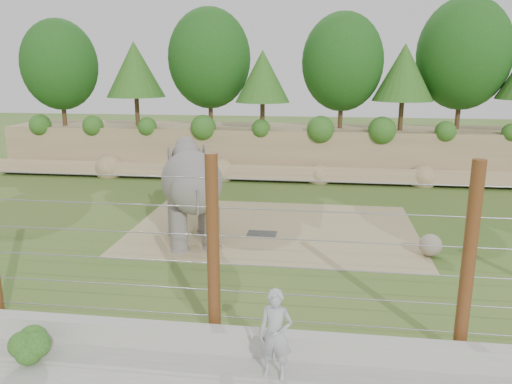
# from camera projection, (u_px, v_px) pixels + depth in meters

# --- Properties ---
(ground) EXTENTS (90.00, 90.00, 0.00)m
(ground) POSITION_uv_depth(u_px,v_px,m) (247.00, 259.00, 15.02)
(ground) COLOR #3D6420
(ground) RESTS_ON ground
(back_embankment) EXTENTS (30.00, 5.52, 8.77)m
(back_embankment) POSITION_uv_depth(u_px,v_px,m) (295.00, 100.00, 26.15)
(back_embankment) COLOR #8B7652
(back_embankment) RESTS_ON ground
(dirt_patch) EXTENTS (10.00, 7.00, 0.02)m
(dirt_patch) POSITION_uv_depth(u_px,v_px,m) (274.00, 229.00, 17.83)
(dirt_patch) COLOR tan
(dirt_patch) RESTS_ON ground
(drain_grate) EXTENTS (1.00, 0.60, 0.03)m
(drain_grate) POSITION_uv_depth(u_px,v_px,m) (262.00, 234.00, 17.25)
(drain_grate) COLOR #262628
(drain_grate) RESTS_ON dirt_patch
(elephant) EXTENTS (2.96, 4.27, 3.18)m
(elephant) POSITION_uv_depth(u_px,v_px,m) (192.00, 195.00, 16.20)
(elephant) COLOR slate
(elephant) RESTS_ON ground
(stone_ball) EXTENTS (0.69, 0.69, 0.69)m
(stone_ball) POSITION_uv_depth(u_px,v_px,m) (430.00, 245.00, 15.17)
(stone_ball) COLOR gray
(stone_ball) RESTS_ON dirt_patch
(retaining_wall) EXTENTS (26.00, 0.35, 0.50)m
(retaining_wall) POSITION_uv_depth(u_px,v_px,m) (210.00, 339.00, 10.15)
(retaining_wall) COLOR #A1A095
(retaining_wall) RESTS_ON ground
(barrier_fence) EXTENTS (20.26, 0.26, 4.00)m
(barrier_fence) POSITION_uv_depth(u_px,v_px,m) (213.00, 250.00, 10.20)
(barrier_fence) COLOR #5C2B14
(barrier_fence) RESTS_ON ground
(walkway_shrub) EXTENTS (0.65, 0.65, 0.65)m
(walkway_shrub) POSITION_uv_depth(u_px,v_px,m) (32.00, 344.00, 9.81)
(walkway_shrub) COLOR #225618
(walkway_shrub) RESTS_ON walkway
(zookeeper) EXTENTS (0.68, 0.50, 1.74)m
(zookeeper) POSITION_uv_depth(u_px,v_px,m) (275.00, 334.00, 9.13)
(zookeeper) COLOR #A6ADB0
(zookeeper) RESTS_ON walkway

